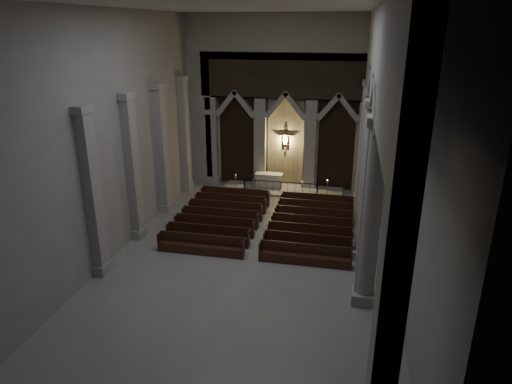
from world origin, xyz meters
TOP-DOWN VIEW (x-y plane):
  - room at (0.00, 0.00)m, footprint 24.00×24.10m
  - sanctuary_wall at (0.00, 11.54)m, footprint 14.00×0.77m
  - right_arcade at (5.50, 1.33)m, footprint 1.00×24.00m
  - left_pilasters at (-6.75, 3.50)m, footprint 0.60×13.00m
  - sanctuary_step at (0.00, 10.60)m, footprint 8.50×2.60m
  - altar at (-1.02, 10.91)m, footprint 1.96×0.78m
  - altar_rail at (0.00, 9.71)m, footprint 5.20×0.09m
  - candle_stand_left at (-3.06, 9.13)m, footprint 0.25×0.25m
  - candle_stand_right at (3.21, 9.52)m, footprint 0.24×0.24m
  - pews at (0.00, 3.91)m, footprint 10.00×7.75m
  - worshipper at (1.73, 6.75)m, footprint 0.40×0.27m

SIDE VIEW (x-z plane):
  - sanctuary_step at x=0.00m, z-range 0.00..0.15m
  - pews at x=0.00m, z-range -0.18..0.85m
  - candle_stand_right at x=3.21m, z-range -0.32..1.10m
  - candle_stand_left at x=-3.06m, z-range -0.34..1.16m
  - worshipper at x=1.73m, z-range 0.00..1.10m
  - altar at x=-1.02m, z-range 0.15..1.15m
  - altar_rail at x=0.00m, z-range 0.17..1.19m
  - left_pilasters at x=-6.75m, z-range -0.10..7.92m
  - sanctuary_wall at x=0.00m, z-range 0.62..12.62m
  - room at x=0.00m, z-range 1.60..13.60m
  - right_arcade at x=5.50m, z-range 1.83..13.83m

